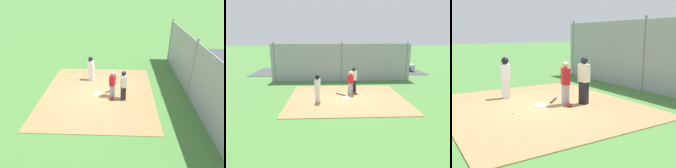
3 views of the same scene
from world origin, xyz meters
The scene contains 10 objects.
ground_plane centered at (0.00, 0.00, 0.00)m, with size 140.00×140.00×0.00m, color #477A38.
dirt_infield centered at (0.00, 0.00, 0.01)m, with size 7.20×6.40×0.03m, color #9E774C.
home_plate centered at (0.00, 0.00, 0.04)m, with size 0.44×0.44×0.02m, color white.
catcher centered at (-0.32, -0.85, 0.84)m, with size 0.44×0.36×1.56m.
umpire centered at (-0.61, -1.46, 0.94)m, with size 0.44×0.35×1.72m.
runner centered at (1.78, 0.63, 0.96)m, with size 0.35×0.43×1.64m.
baseball_bat centered at (0.33, -0.72, 0.06)m, with size 0.06×0.06×0.79m, color black.
catcher_mask centered at (-0.67, -0.80, 0.09)m, with size 0.24×0.20×0.12m, color #B21923.
baseball centered at (-0.44, 1.22, 0.07)m, with size 0.07×0.07×0.07m, color white.
backstop_fence centered at (0.00, -5.23, 1.60)m, with size 12.00×0.10×3.35m.
Camera 3 is at (-8.32, 4.17, 2.53)m, focal length 42.98 mm.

